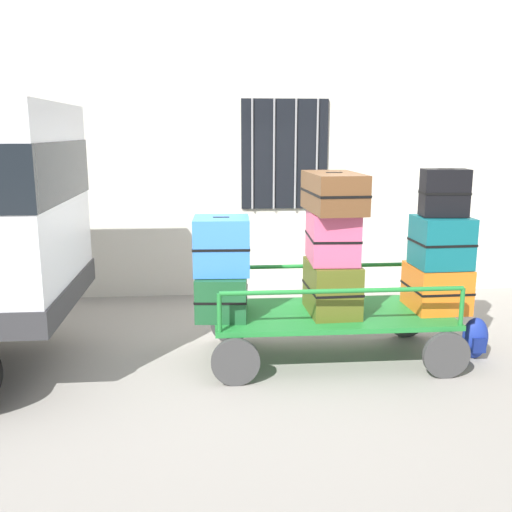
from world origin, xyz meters
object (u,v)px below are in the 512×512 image
(suitcase_left_middle, at_px, (222,245))
(suitcase_center_top, at_px, (445,193))
(suitcase_midleft_bottom, at_px, (332,288))
(suitcase_midleft_top, at_px, (334,192))
(suitcase_center_bottom, at_px, (436,287))
(backpack, at_px, (475,338))
(suitcase_midleft_middle, at_px, (332,237))
(luggage_cart, at_px, (330,321))
(suitcase_center_middle, at_px, (441,242))
(suitcase_left_bottom, at_px, (222,294))

(suitcase_left_middle, bearing_deg, suitcase_center_top, -0.90)
(suitcase_left_middle, xyz_separation_m, suitcase_midleft_bottom, (1.11, -0.03, -0.45))
(suitcase_left_middle, height_order, suitcase_midleft_top, suitcase_midleft_top)
(suitcase_center_bottom, xyz_separation_m, backpack, (0.39, -0.15, -0.52))
(suitcase_midleft_middle, bearing_deg, suitcase_center_bottom, -0.33)
(suitcase_center_top, relative_size, backpack, 1.08)
(luggage_cart, distance_m, suitcase_center_middle, 1.38)
(suitcase_midleft_top, bearing_deg, luggage_cart, -90.00)
(suitcase_midleft_bottom, height_order, suitcase_center_bottom, suitcase_midleft_bottom)
(luggage_cart, distance_m, backpack, 1.52)
(suitcase_left_bottom, bearing_deg, suitcase_midleft_top, 0.49)
(suitcase_left_middle, distance_m, backpack, 2.80)
(suitcase_midleft_bottom, distance_m, suitcase_center_middle, 1.20)
(suitcase_left_bottom, xyz_separation_m, suitcase_midleft_middle, (1.11, 0.01, 0.57))
(suitcase_left_bottom, relative_size, backpack, 1.65)
(suitcase_left_middle, height_order, suitcase_midleft_bottom, suitcase_left_middle)
(luggage_cart, height_order, suitcase_center_bottom, suitcase_center_bottom)
(backpack, bearing_deg, suitcase_center_middle, 166.01)
(suitcase_center_bottom, distance_m, suitcase_center_middle, 0.49)
(suitcase_left_bottom, bearing_deg, suitcase_midleft_bottom, -1.75)
(suitcase_left_middle, relative_size, suitcase_midleft_middle, 0.81)
(suitcase_midleft_bottom, bearing_deg, suitcase_left_middle, 178.21)
(luggage_cart, xyz_separation_m, suitcase_left_middle, (-1.11, 0.02, 0.81))
(suitcase_midleft_middle, relative_size, suitcase_center_middle, 1.28)
(suitcase_center_top, bearing_deg, suitcase_midleft_top, 177.76)
(suitcase_left_middle, height_order, suitcase_center_top, suitcase_center_top)
(suitcase_left_bottom, bearing_deg, luggage_cart, -0.84)
(luggage_cart, distance_m, suitcase_midleft_bottom, 0.36)
(luggage_cart, relative_size, suitcase_center_top, 5.19)
(luggage_cart, height_order, suitcase_midleft_bottom, suitcase_midleft_bottom)
(suitcase_midleft_bottom, height_order, suitcase_center_top, suitcase_center_top)
(luggage_cart, bearing_deg, suitcase_midleft_middle, 90.00)
(suitcase_midleft_bottom, distance_m, suitcase_midleft_middle, 0.52)
(suitcase_left_bottom, relative_size, suitcase_center_bottom, 1.15)
(suitcase_left_bottom, distance_m, suitcase_midleft_top, 1.50)
(luggage_cart, xyz_separation_m, suitcase_center_bottom, (1.11, 0.02, 0.32))
(suitcase_left_bottom, height_order, suitcase_center_top, suitcase_center_top)
(luggage_cart, relative_size, backpack, 5.62)
(suitcase_center_top, bearing_deg, suitcase_left_bottom, 179.12)
(suitcase_midleft_top, height_order, suitcase_center_middle, suitcase_midleft_top)
(luggage_cart, bearing_deg, suitcase_center_top, -0.91)
(suitcase_midleft_middle, bearing_deg, suitcase_midleft_top, -90.00)
(suitcase_center_bottom, height_order, backpack, suitcase_center_bottom)
(suitcase_left_middle, height_order, suitcase_center_bottom, suitcase_left_middle)
(suitcase_center_bottom, relative_size, backpack, 1.43)
(suitcase_center_bottom, bearing_deg, suitcase_center_top, -90.00)
(luggage_cart, bearing_deg, suitcase_midleft_top, 90.00)
(backpack, bearing_deg, suitcase_midleft_top, 174.35)
(suitcase_left_bottom, xyz_separation_m, suitcase_center_bottom, (2.22, 0.01, 0.01))
(suitcase_center_middle, height_order, backpack, suitcase_center_middle)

